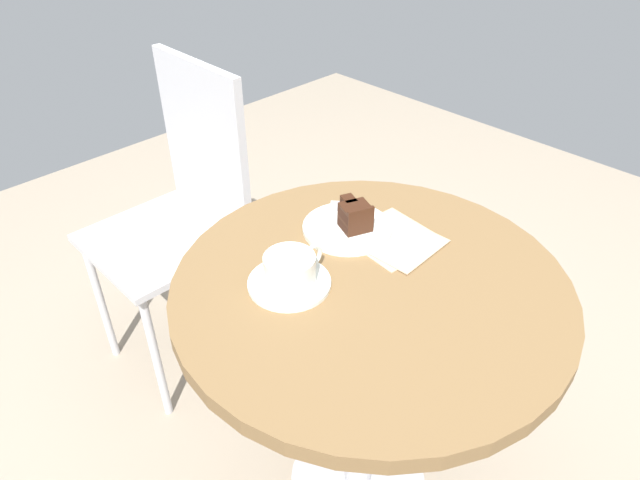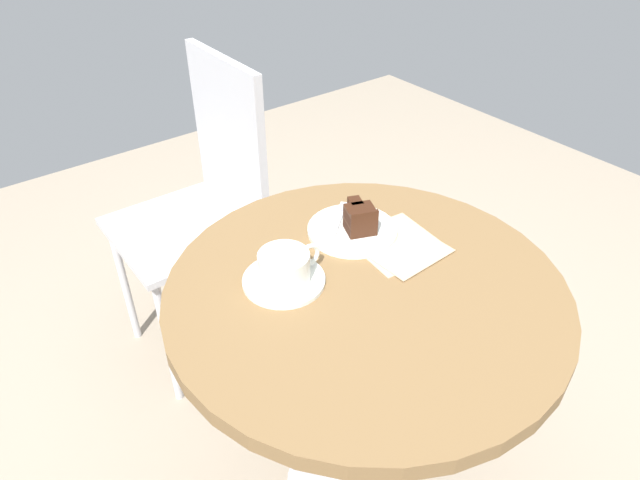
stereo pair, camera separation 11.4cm
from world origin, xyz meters
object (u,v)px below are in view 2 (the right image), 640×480
object	(u,v)px
teaspoon	(285,262)
napkin	(399,245)
saucer	(284,280)
cake_slice	(360,218)
cafe_chair	(207,193)
coffee_cup	(285,266)
cake_plate	(352,230)
fork	(341,216)

from	to	relation	value
teaspoon	napkin	world-z (taller)	teaspoon
saucer	cake_slice	bearing A→B (deg)	8.85
teaspoon	cake_slice	distance (m)	0.19
cake_slice	teaspoon	bearing A→B (deg)	179.05
saucer	napkin	xyz separation A→B (m)	(0.26, -0.05, -0.00)
napkin	cafe_chair	xyz separation A→B (m)	(-0.12, 0.65, -0.14)
saucer	teaspoon	size ratio (longest dim) A/B	1.49
teaspoon	cafe_chair	world-z (taller)	cafe_chair
cake_slice	napkin	xyz separation A→B (m)	(0.04, -0.09, -0.04)
coffee_cup	saucer	bearing A→B (deg)	132.49
saucer	cake_plate	xyz separation A→B (m)	(0.21, 0.05, 0.00)
napkin	saucer	bearing A→B (deg)	168.91
cake_plate	cafe_chair	world-z (taller)	cafe_chair
fork	coffee_cup	bearing A→B (deg)	164.86
napkin	cafe_chair	bearing A→B (deg)	100.37
coffee_cup	fork	bearing A→B (deg)	24.21
coffee_cup	cafe_chair	world-z (taller)	cafe_chair
cake_plate	fork	bearing A→B (deg)	81.19
saucer	napkin	distance (m)	0.26
saucer	teaspoon	world-z (taller)	teaspoon
napkin	coffee_cup	bearing A→B (deg)	169.40
cake_slice	fork	xyz separation A→B (m)	(-0.00, 0.06, -0.03)
saucer	coffee_cup	distance (m)	0.04
saucer	cafe_chair	bearing A→B (deg)	76.87
teaspoon	cafe_chair	distance (m)	0.59
teaspoon	cake_slice	size ratio (longest dim) A/B	1.18
coffee_cup	cake_plate	bearing A→B (deg)	13.37
fork	napkin	xyz separation A→B (m)	(0.04, -0.15, -0.01)
cake_plate	fork	distance (m)	0.05
coffee_cup	cafe_chair	bearing A→B (deg)	77.15
cafe_chair	cake_slice	bearing A→B (deg)	9.01
fork	cafe_chair	bearing A→B (deg)	59.77
napkin	teaspoon	bearing A→B (deg)	158.88
coffee_cup	teaspoon	distance (m)	0.06
coffee_cup	cake_plate	world-z (taller)	coffee_cup
saucer	napkin	bearing A→B (deg)	-11.09
napkin	cake_plate	bearing A→B (deg)	114.89
cake_plate	cafe_chair	bearing A→B (deg)	97.58
teaspoon	cafe_chair	size ratio (longest dim) A/B	0.12
cake_slice	fork	bearing A→B (deg)	90.75
saucer	napkin	world-z (taller)	saucer
fork	cafe_chair	distance (m)	0.53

